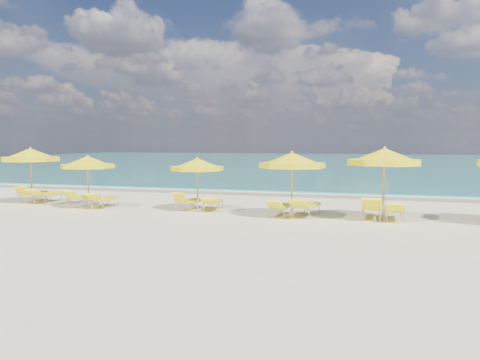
# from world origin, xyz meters

# --- Properties ---
(ground_plane) EXTENTS (120.00, 120.00, 0.00)m
(ground_plane) POSITION_xyz_m (0.00, 0.00, 0.00)
(ground_plane) COLOR beige
(ocean) EXTENTS (120.00, 80.00, 0.30)m
(ocean) POSITION_xyz_m (0.00, 48.00, 0.00)
(ocean) COLOR #167C72
(ocean) RESTS_ON ground
(wet_sand_band) EXTENTS (120.00, 2.60, 0.01)m
(wet_sand_band) POSITION_xyz_m (0.00, 7.40, 0.00)
(wet_sand_band) COLOR tan
(wet_sand_band) RESTS_ON ground
(foam_line) EXTENTS (120.00, 1.20, 0.03)m
(foam_line) POSITION_xyz_m (0.00, 8.20, 0.00)
(foam_line) COLOR white
(foam_line) RESTS_ON ground
(whitecap_near) EXTENTS (14.00, 0.36, 0.05)m
(whitecap_near) POSITION_xyz_m (-6.00, 17.00, 0.00)
(whitecap_near) COLOR white
(whitecap_near) RESTS_ON ground
(whitecap_far) EXTENTS (18.00, 0.30, 0.05)m
(whitecap_far) POSITION_xyz_m (8.00, 24.00, 0.00)
(whitecap_far) COLOR white
(whitecap_far) RESTS_ON ground
(umbrella_2) EXTENTS (3.30, 3.30, 2.55)m
(umbrella_2) POSITION_xyz_m (-9.46, 0.46, 2.17)
(umbrella_2) COLOR tan
(umbrella_2) RESTS_ON ground
(umbrella_3) EXTENTS (2.90, 2.90, 2.24)m
(umbrella_3) POSITION_xyz_m (-6.15, -0.09, 1.91)
(umbrella_3) COLOR tan
(umbrella_3) RESTS_ON ground
(umbrella_4) EXTENTS (2.64, 2.64, 2.18)m
(umbrella_4) POSITION_xyz_m (-1.47, 0.43, 1.86)
(umbrella_4) COLOR tan
(umbrella_4) RESTS_ON ground
(umbrella_5) EXTENTS (2.97, 2.97, 2.45)m
(umbrella_5) POSITION_xyz_m (2.47, -0.28, 2.09)
(umbrella_5) COLOR tan
(umbrella_5) RESTS_ON ground
(umbrella_6) EXTENTS (3.18, 3.18, 2.62)m
(umbrella_6) POSITION_xyz_m (5.67, 0.05, 2.24)
(umbrella_6) COLOR tan
(umbrella_6) RESTS_ON ground
(lounger_2_left) EXTENTS (0.97, 1.99, 0.86)m
(lounger_2_left) POSITION_xyz_m (-9.88, 1.06, 0.24)
(lounger_2_left) COLOR #A5A8AD
(lounger_2_left) RESTS_ON ground
(lounger_2_right) EXTENTS (0.77, 1.99, 0.75)m
(lounger_2_right) POSITION_xyz_m (-9.03, 0.96, 0.23)
(lounger_2_right) COLOR #A5A8AD
(lounger_2_right) RESTS_ON ground
(lounger_3_left) EXTENTS (0.68, 1.93, 0.85)m
(lounger_3_left) POSITION_xyz_m (-6.63, 0.25, 0.24)
(lounger_3_left) COLOR #A5A8AD
(lounger_3_left) RESTS_ON ground
(lounger_3_right) EXTENTS (0.63, 1.83, 0.74)m
(lounger_3_right) POSITION_xyz_m (-5.63, 0.28, 0.22)
(lounger_3_right) COLOR #A5A8AD
(lounger_3_right) RESTS_ON ground
(lounger_4_left) EXTENTS (0.89, 1.77, 0.82)m
(lounger_4_left) POSITION_xyz_m (-1.86, 0.68, 0.22)
(lounger_4_left) COLOR #A5A8AD
(lounger_4_left) RESTS_ON ground
(lounger_4_right) EXTENTS (0.79, 1.84, 0.66)m
(lounger_4_right) POSITION_xyz_m (-0.94, 0.82, 0.21)
(lounger_4_right) COLOR #A5A8AD
(lounger_4_right) RESTS_ON ground
(lounger_5_left) EXTENTS (0.71, 1.80, 0.72)m
(lounger_5_left) POSITION_xyz_m (1.99, 0.14, 0.21)
(lounger_5_left) COLOR #A5A8AD
(lounger_5_left) RESTS_ON ground
(lounger_5_right) EXTENTS (1.00, 2.12, 0.80)m
(lounger_5_right) POSITION_xyz_m (2.93, 0.25, 0.24)
(lounger_5_right) COLOR #A5A8AD
(lounger_5_right) RESTS_ON ground
(lounger_6_left) EXTENTS (0.71, 2.00, 0.89)m
(lounger_6_left) POSITION_xyz_m (5.28, 0.47, 0.25)
(lounger_6_left) COLOR #A5A8AD
(lounger_6_left) RESTS_ON ground
(lounger_6_right) EXTENTS (0.65, 1.88, 0.76)m
(lounger_6_right) POSITION_xyz_m (6.04, 0.31, 0.22)
(lounger_6_right) COLOR #A5A8AD
(lounger_6_right) RESTS_ON ground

